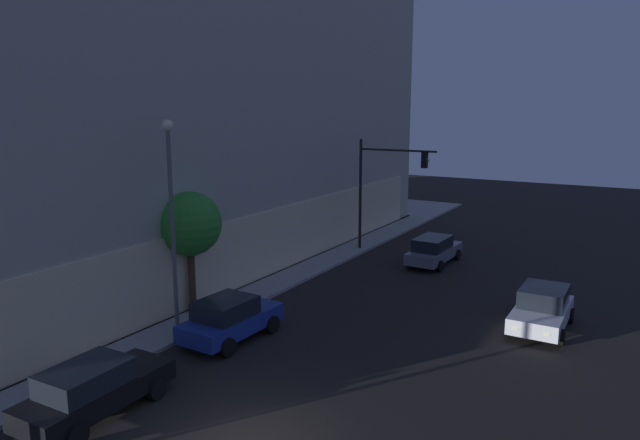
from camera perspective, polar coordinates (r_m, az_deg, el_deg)
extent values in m
cube|color=#4C4C51|center=(39.75, -19.40, -2.20)|extent=(37.09, 25.82, 0.15)
cube|color=#F7E1B5|center=(31.03, -4.44, -1.88)|extent=(33.02, 0.60, 3.38)
cube|color=#B0B29F|center=(38.78, -20.22, 10.15)|extent=(36.69, 25.42, 16.89)
cylinder|color=black|center=(35.54, 3.99, 2.54)|extent=(0.18, 0.18, 6.73)
cylinder|color=black|center=(34.29, 7.64, 6.81)|extent=(0.21, 4.73, 0.12)
cube|color=black|center=(33.76, 10.24, 5.81)|extent=(0.33, 0.33, 0.90)
sphere|color=green|center=(33.70, 10.53, 5.79)|extent=(0.18, 0.18, 0.18)
cylinder|color=slate|center=(22.71, -14.27, -1.31)|extent=(0.16, 0.16, 7.82)
sphere|color=#F9EFC6|center=(22.22, -14.78, 8.97)|extent=(0.44, 0.44, 0.44)
cylinder|color=#49341E|center=(25.51, -12.48, -5.77)|extent=(0.31, 0.31, 2.74)
sphere|color=#2F892E|center=(24.91, -12.72, -0.35)|extent=(2.72, 2.72, 2.72)
cube|color=black|center=(18.72, -21.06, -15.57)|extent=(4.70, 1.89, 0.63)
cube|color=black|center=(18.25, -22.06, -14.13)|extent=(2.47, 1.66, 0.65)
cube|color=#F9F4CC|center=(20.43, -17.07, -12.98)|extent=(0.13, 0.20, 0.12)
cube|color=#F9F4CC|center=(19.74, -14.85, -13.74)|extent=(0.13, 0.20, 0.12)
cylinder|color=black|center=(20.30, -19.47, -14.27)|extent=(0.67, 0.26, 0.66)
cylinder|color=black|center=(19.11, -15.79, -15.69)|extent=(0.67, 0.26, 0.66)
cylinder|color=black|center=(18.75, -26.33, -17.03)|extent=(0.67, 0.26, 0.66)
cylinder|color=black|center=(17.46, -22.80, -18.91)|extent=(0.67, 0.26, 0.66)
cube|color=navy|center=(22.81, -8.68, -9.90)|extent=(4.32, 2.02, 0.66)
cube|color=black|center=(22.36, -9.27, -8.53)|extent=(2.22, 1.76, 0.69)
cube|color=#F9F4CC|center=(24.64, -6.46, -8.23)|extent=(0.13, 0.20, 0.12)
cube|color=#F9F4CC|center=(23.99, -4.36, -8.73)|extent=(0.13, 0.20, 0.12)
cylinder|color=black|center=(24.43, -8.27, -9.26)|extent=(0.71, 0.27, 0.70)
cylinder|color=black|center=(23.33, -4.74, -10.19)|extent=(0.71, 0.27, 0.70)
cylinder|color=black|center=(22.65, -12.70, -11.11)|extent=(0.71, 0.27, 0.70)
cylinder|color=black|center=(21.45, -9.09, -12.27)|extent=(0.71, 0.27, 0.70)
cube|color=silver|center=(25.16, 20.92, -8.63)|extent=(4.23, 1.92, 0.62)
cube|color=black|center=(25.25, 21.15, -6.98)|extent=(2.21, 1.72, 0.72)
cube|color=#F9F4CC|center=(23.16, 21.47, -10.39)|extent=(0.12, 0.20, 0.12)
cube|color=#F9F4CC|center=(23.33, 18.67, -10.04)|extent=(0.12, 0.20, 0.12)
cylinder|color=black|center=(23.93, 22.61, -10.58)|extent=(0.63, 0.24, 0.63)
cylinder|color=black|center=(24.20, 18.10, -10.02)|extent=(0.63, 0.24, 0.63)
cylinder|color=black|center=(26.38, 23.40, -8.62)|extent=(0.63, 0.24, 0.63)
cylinder|color=black|center=(26.62, 19.32, -8.14)|extent=(0.63, 0.24, 0.63)
cube|color=slate|center=(33.62, 11.17, -3.20)|extent=(4.71, 1.87, 0.60)
cube|color=black|center=(33.15, 11.00, -2.25)|extent=(2.56, 1.64, 0.68)
cube|color=#F9F4CC|center=(35.88, 11.70, -2.31)|extent=(0.13, 0.20, 0.12)
cube|color=#F9F4CC|center=(35.54, 13.28, -2.50)|extent=(0.13, 0.20, 0.12)
cylinder|color=black|center=(35.31, 10.67, -2.99)|extent=(0.63, 0.26, 0.62)
cylinder|color=black|center=(34.74, 13.36, -3.34)|extent=(0.63, 0.26, 0.62)
cylinder|color=black|center=(32.71, 8.82, -4.06)|extent=(0.63, 0.26, 0.62)
cylinder|color=black|center=(32.10, 11.69, -4.46)|extent=(0.63, 0.26, 0.62)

